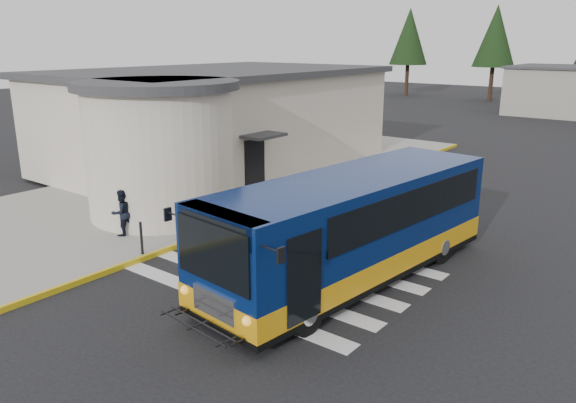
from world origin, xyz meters
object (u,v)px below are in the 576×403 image
Objects in this scene: transit_bus at (351,231)px; pedestrian_b at (122,213)px; pedestrian_a at (125,211)px; bollard at (141,238)px.

pedestrian_b is (-7.55, -1.88, -0.46)m from transit_bus.
pedestrian_b is at bearing 178.30° from pedestrian_a.
transit_bus reaches higher than bollard.
pedestrian_a is at bearing 155.45° from bollard.
pedestrian_a is at bearing -161.41° from transit_bus.
pedestrian_a is 0.19m from pedestrian_b.
transit_bus is at bearing 24.58° from bollard.
transit_bus is 10.36× the size of bollard.
pedestrian_b is 2.04m from bollard.
pedestrian_a is (-7.61, -1.69, -0.46)m from transit_bus.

